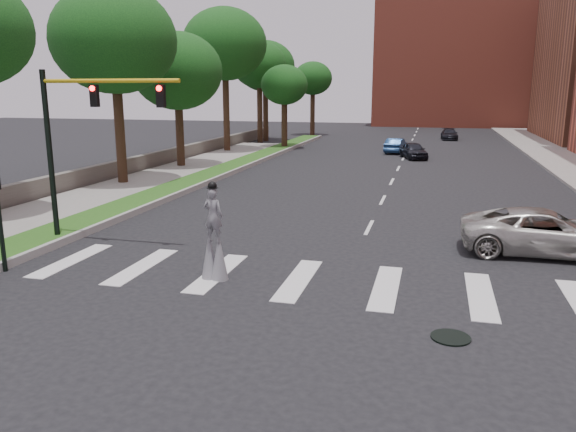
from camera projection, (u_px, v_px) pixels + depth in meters
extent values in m
plane|color=black|center=(335.00, 296.00, 15.37)|extent=(160.00, 160.00, 0.00)
cube|color=#225117|center=(216.00, 173.00, 37.05)|extent=(2.00, 60.00, 0.25)
cube|color=#969691|center=(231.00, 173.00, 36.78)|extent=(0.20, 60.00, 0.28)
cube|color=gray|center=(86.00, 199.00, 28.35)|extent=(4.00, 60.00, 0.18)
cube|color=#59544C|center=(154.00, 160.00, 40.19)|extent=(0.50, 56.00, 1.10)
cylinder|color=black|center=(451.00, 337.00, 12.74)|extent=(0.90, 0.90, 0.04)
cube|color=#BD513B|center=(463.00, 66.00, 85.51)|extent=(26.00, 14.00, 18.00)
cylinder|color=black|center=(50.00, 158.00, 20.22)|extent=(0.20, 0.20, 6.20)
cylinder|color=gold|center=(109.00, 81.00, 18.98)|extent=(5.20, 0.14, 0.14)
cube|color=black|center=(94.00, 96.00, 19.24)|extent=(0.28, 0.18, 0.75)
cylinder|color=#FF0C0C|center=(92.00, 88.00, 19.09)|extent=(0.18, 0.06, 0.18)
cube|color=black|center=(161.00, 96.00, 18.63)|extent=(0.28, 0.18, 0.75)
cylinder|color=#FF0C0C|center=(159.00, 88.00, 18.48)|extent=(0.18, 0.06, 0.18)
cylinder|color=black|center=(0.00, 224.00, 17.10)|extent=(0.14, 0.14, 3.00)
cylinder|color=black|center=(219.00, 261.00, 16.56)|extent=(0.07, 0.07, 1.12)
cylinder|color=black|center=(210.00, 260.00, 16.67)|extent=(0.07, 0.07, 1.12)
cone|color=slate|center=(219.00, 257.00, 16.53)|extent=(0.52, 0.52, 1.40)
cone|color=slate|center=(210.00, 256.00, 16.64)|extent=(0.52, 0.52, 1.40)
imported|color=slate|center=(213.00, 216.00, 16.31)|extent=(0.63, 0.45, 1.63)
sphere|color=black|center=(212.00, 186.00, 16.12)|extent=(0.26, 0.26, 0.26)
cylinder|color=black|center=(212.00, 188.00, 16.13)|extent=(0.34, 0.34, 0.02)
cube|color=yellow|center=(215.00, 200.00, 16.34)|extent=(0.22, 0.05, 0.10)
imported|color=beige|center=(546.00, 232.00, 19.08)|extent=(5.58, 2.60, 1.55)
imported|color=black|center=(414.00, 150.00, 45.40)|extent=(2.69, 4.16, 1.32)
imported|color=navy|center=(396.00, 146.00, 49.47)|extent=(1.85, 4.07, 1.29)
imported|color=black|center=(449.00, 134.00, 62.44)|extent=(1.91, 4.23, 1.20)
cylinder|color=black|center=(120.00, 130.00, 32.36)|extent=(0.56, 0.56, 6.46)
ellipsoid|color=#113913|center=(114.00, 40.00, 31.26)|extent=(7.01, 7.01, 5.96)
cylinder|color=black|center=(180.00, 131.00, 39.71)|extent=(0.56, 0.56, 5.17)
ellipsoid|color=#113913|center=(177.00, 71.00, 38.79)|extent=(6.28, 6.28, 5.33)
cylinder|color=black|center=(226.00, 110.00, 49.30)|extent=(0.56, 0.56, 7.48)
ellipsoid|color=#113913|center=(225.00, 44.00, 48.07)|extent=(7.23, 7.23, 6.15)
cylinder|color=black|center=(260.00, 111.00, 58.56)|extent=(0.56, 0.56, 6.55)
ellipsoid|color=#113913|center=(259.00, 65.00, 57.53)|extent=(5.62, 5.62, 4.78)
cylinder|color=black|center=(284.00, 123.00, 52.61)|extent=(0.56, 0.56, 4.82)
ellipsoid|color=#113913|center=(284.00, 85.00, 51.84)|extent=(4.32, 4.32, 3.67)
cylinder|color=black|center=(313.00, 112.00, 67.93)|extent=(0.56, 0.56, 5.61)
ellipsoid|color=#113913|center=(313.00, 78.00, 67.06)|extent=(4.63, 4.63, 3.94)
cylinder|color=black|center=(266.00, 111.00, 60.35)|extent=(0.56, 0.56, 6.33)
ellipsoid|color=#113913|center=(265.00, 66.00, 59.30)|extent=(6.25, 6.25, 5.32)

